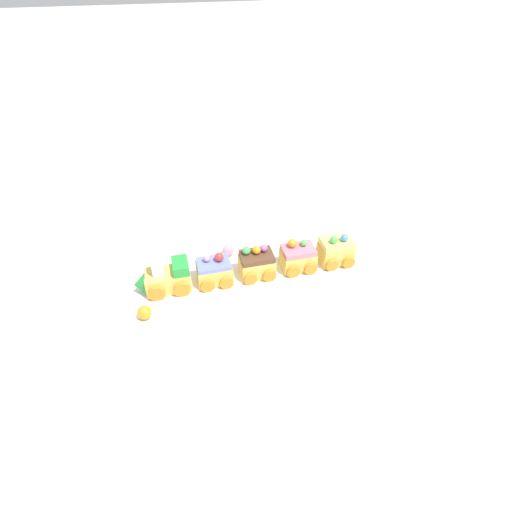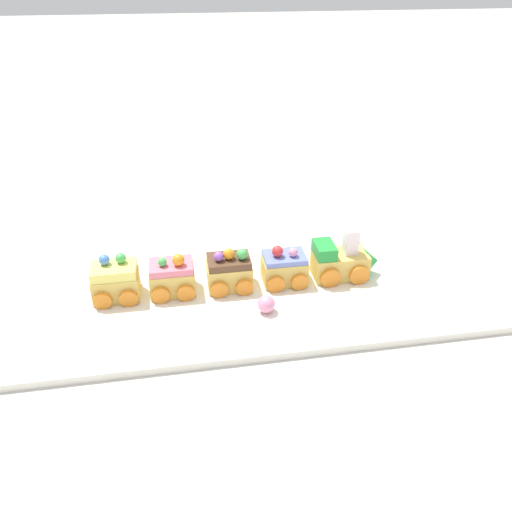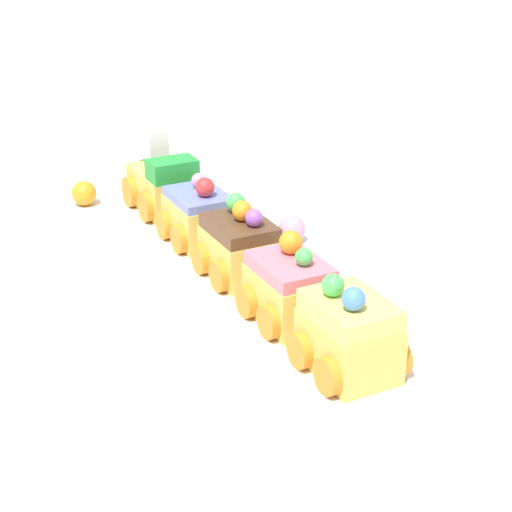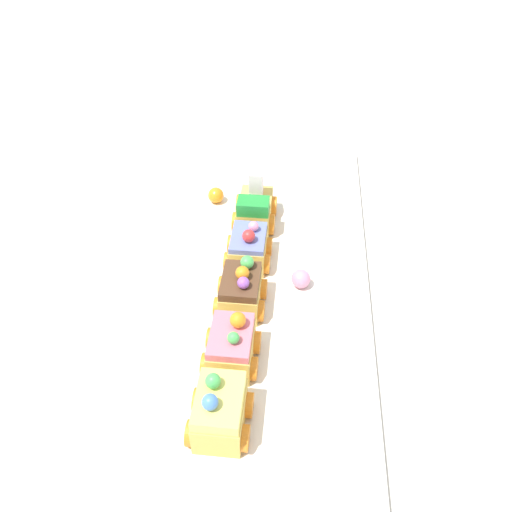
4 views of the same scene
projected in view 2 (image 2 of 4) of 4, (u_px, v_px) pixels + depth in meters
The scene contains 9 objects.
ground_plane at pixel (240, 283), 0.85m from camera, with size 10.00×10.00×0.00m, color beige.
display_board at pixel (240, 280), 0.84m from camera, with size 0.82×0.40×0.01m, color white.
cake_train_locomotive at pixel (344, 261), 0.83m from camera, with size 0.11×0.07×0.09m.
cake_car_blueberry at pixel (284, 268), 0.82m from camera, with size 0.07×0.07×0.07m.
cake_car_chocolate at pixel (229, 272), 0.81m from camera, with size 0.07×0.07×0.07m.
cake_car_strawberry at pixel (172, 277), 0.79m from camera, with size 0.07×0.07×0.07m.
cake_car_lemon at pixel (116, 281), 0.78m from camera, with size 0.07×0.07×0.07m.
gumball_pink at pixel (266, 304), 0.75m from camera, with size 0.03×0.03×0.03m, color pink.
gumball_orange at pixel (354, 245), 0.91m from camera, with size 0.03×0.03×0.03m, color orange.
Camera 2 is at (-0.09, -0.70, 0.47)m, focal length 35.00 mm.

